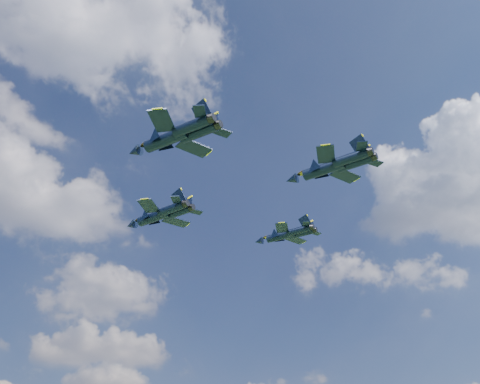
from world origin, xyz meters
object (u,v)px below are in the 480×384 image
jet_lead (152,217)px  jet_right (279,236)px  jet_slot (321,170)px  jet_left (164,140)px

jet_lead → jet_right: (27.69, -2.71, -0.22)m
jet_right → jet_slot: size_ratio=0.85×
jet_lead → jet_slot: size_ratio=1.03×
jet_left → jet_lead: bearing=43.1°
jet_lead → jet_left: 29.27m
jet_lead → jet_right: jet_lead is taller
jet_left → jet_slot: jet_slot is taller
jet_slot → jet_lead: bearing=94.0°
jet_lead → jet_slot: 36.98m
jet_right → jet_slot: jet_slot is taller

